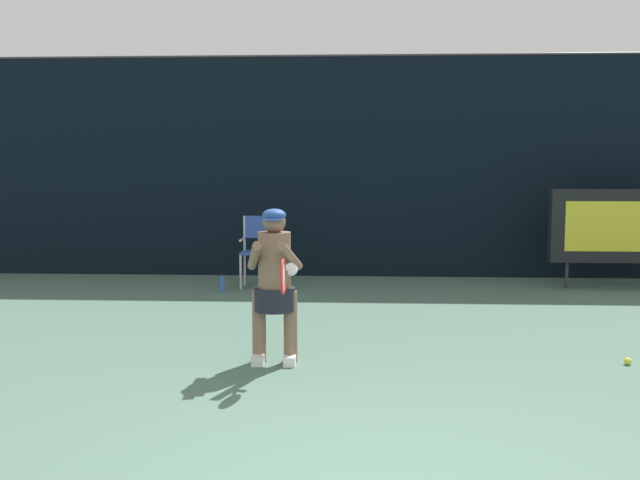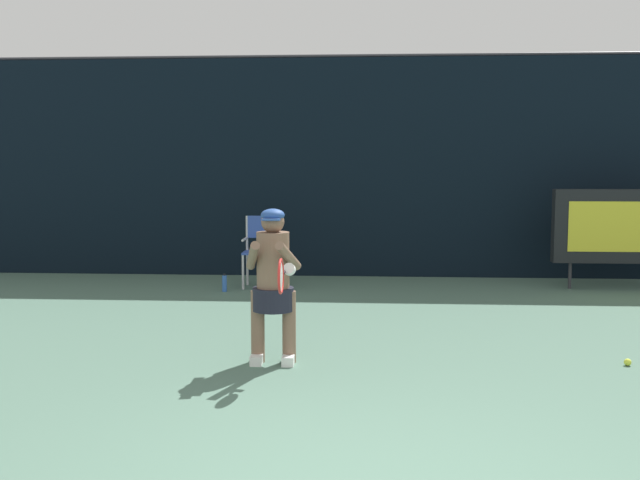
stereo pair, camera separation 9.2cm
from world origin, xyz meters
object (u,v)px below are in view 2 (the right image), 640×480
Objects in this scene: umpire_chair at (261,247)px; tennis_ball_spare at (628,362)px; tennis_player at (273,280)px; scoreboard at (628,226)px; tennis_racket at (281,276)px; water_bottle at (224,283)px.

umpire_chair reaches higher than tennis_ball_spare.
umpire_chair is at bearing 99.71° from tennis_player.
tennis_racket is (-4.62, -4.95, -0.03)m from scoreboard.
tennis_player is 21.59× the size of tennis_ball_spare.
tennis_player is (0.73, -4.29, 0.18)m from umpire_chair.
scoreboard is 2.04× the size of umpire_chair.
umpire_chair is at bearing -178.66° from scoreboard.
tennis_player is 2.44× the size of tennis_racket.
tennis_racket is (0.87, -4.82, 0.30)m from umpire_chair.
umpire_chair is 0.83m from water_bottle.
umpire_chair is 5.86m from tennis_ball_spare.
tennis_player is (1.22, -3.82, 0.68)m from water_bottle.
umpire_chair is 4.91m from tennis_racket.
tennis_ball_spare is at bearing 1.72° from tennis_player.
water_bottle is at bearing -136.06° from umpire_chair.
water_bottle is 0.44× the size of tennis_racket.
water_bottle is at bearing 107.66° from tennis_player.
tennis_ball_spare is at bearing -45.85° from umpire_chair.
tennis_racket is at bearing -79.73° from umpire_chair.
tennis_ball_spare is (4.06, -4.19, -0.58)m from umpire_chair.
tennis_racket is 3.37m from tennis_ball_spare.
scoreboard is 3.65× the size of tennis_racket.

